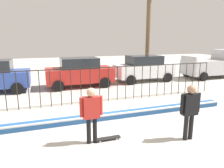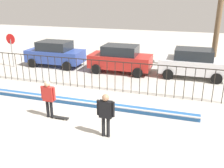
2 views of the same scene
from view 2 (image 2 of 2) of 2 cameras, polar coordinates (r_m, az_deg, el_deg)
name	(u,v)px [view 2 (image 2 of 2)]	position (r m, az deg, el deg)	size (l,w,h in m)	color
ground_plane	(77,111)	(11.90, -7.92, -6.13)	(60.00, 60.00, 0.00)	#ADA89E
bowl_coping_ledge	(83,103)	(12.44, -6.54, -4.29)	(11.00, 0.40, 0.27)	#235699
perimeter_fence	(99,72)	(14.09, -2.93, 2.85)	(14.04, 0.04, 1.75)	black
skateboarder	(48,96)	(11.15, -14.34, -2.65)	(0.69, 0.26, 1.71)	black
skateboard	(60,118)	(11.30, -11.72, -7.51)	(0.80, 0.20, 0.07)	black
camera_operator	(106,112)	(9.34, -1.46, -6.34)	(0.70, 0.26, 1.74)	black
parked_car_blue	(55,53)	(19.64, -12.87, 6.84)	(4.30, 2.12, 1.90)	#2D479E
parked_car_red	(120,59)	(17.55, 1.91, 5.84)	(4.30, 2.12, 1.90)	#B2231E
parked_car_white	(193,63)	(17.19, 17.99, 4.59)	(4.30, 2.12, 1.90)	silver
stop_sign	(11,46)	(20.16, -22.03, 8.10)	(0.76, 0.07, 2.50)	slate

